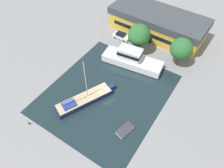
# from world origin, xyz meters

# --- Properties ---
(ground_plane) EXTENTS (440.00, 440.00, 0.00)m
(ground_plane) POSITION_xyz_m (0.00, 0.00, 0.00)
(ground_plane) COLOR gray
(water_canal) EXTENTS (22.38, 26.10, 0.01)m
(water_canal) POSITION_xyz_m (0.00, 0.00, 0.00)
(water_canal) COLOR #19282D
(water_canal) RESTS_ON ground
(warehouse_building) EXTENTS (24.90, 10.88, 5.83)m
(warehouse_building) POSITION_xyz_m (-0.74, 24.53, 2.95)
(warehouse_building) COLOR gold
(warehouse_building) RESTS_ON ground
(quay_tree_near_building) EXTENTS (5.16, 5.16, 7.53)m
(quay_tree_near_building) POSITION_xyz_m (-1.06, 14.84, 4.95)
(quay_tree_near_building) COLOR brown
(quay_tree_near_building) RESTS_ON ground
(quay_tree_by_water) EXTENTS (4.88, 4.88, 6.99)m
(quay_tree_by_water) POSITION_xyz_m (8.65, 16.05, 4.54)
(quay_tree_by_water) COLOR brown
(quay_tree_by_water) RESTS_ON ground
(parked_car) EXTENTS (4.40, 1.94, 1.57)m
(parked_car) POSITION_xyz_m (-7.20, 17.26, 0.80)
(parked_car) COLOR silver
(parked_car) RESTS_ON ground
(sailboat_moored) EXTENTS (7.34, 12.40, 10.34)m
(sailboat_moored) POSITION_xyz_m (-2.44, -4.10, 0.68)
(sailboat_moored) COLOR #19234C
(sailboat_moored) RESTS_ON water_canal
(motor_cruiser) EXTENTS (14.17, 5.96, 4.31)m
(motor_cruiser) POSITION_xyz_m (-0.07, 10.14, 1.57)
(motor_cruiser) COLOR white
(motor_cruiser) RESTS_ON water_canal
(small_dinghy) EXTENTS (2.53, 3.66, 0.57)m
(small_dinghy) POSITION_xyz_m (7.61, -5.36, 0.29)
(small_dinghy) COLOR white
(small_dinghy) RESTS_ON water_canal
(mooring_bollard) EXTENTS (0.24, 0.24, 0.77)m
(mooring_bollard) POSITION_xyz_m (-7.69, -13.84, 0.41)
(mooring_bollard) COLOR black
(mooring_bollard) RESTS_ON ground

